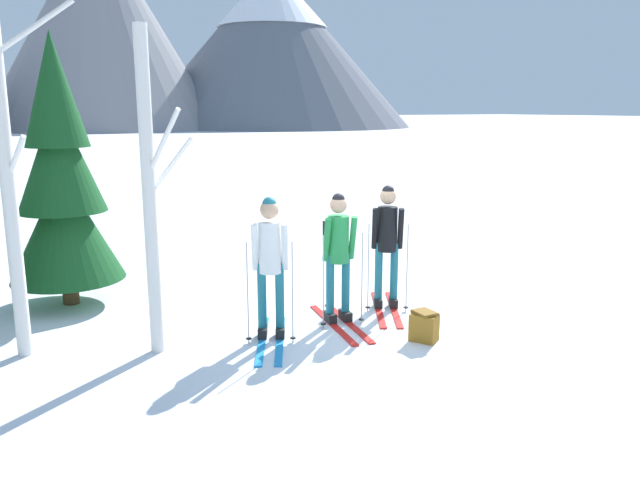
% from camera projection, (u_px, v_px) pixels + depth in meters
% --- Properties ---
extents(ground_plane, '(400.00, 400.00, 0.00)m').
position_uv_depth(ground_plane, '(339.00, 318.00, 8.60)').
color(ground_plane, white).
extents(skier_in_white, '(1.02, 1.61, 1.78)m').
position_uv_depth(skier_in_white, '(270.00, 259.00, 7.65)').
color(skier_in_white, '#1E84D1').
rests_on(skier_in_white, ground).
extents(skier_in_green, '(0.61, 1.67, 1.74)m').
position_uv_depth(skier_in_green, '(338.00, 250.00, 8.24)').
color(skier_in_green, red).
rests_on(skier_in_green, ground).
extents(skier_in_black, '(1.06, 1.57, 1.77)m').
position_uv_depth(skier_in_black, '(387.00, 239.00, 8.84)').
color(skier_in_black, red).
rests_on(skier_in_black, ground).
extents(pine_tree_mid, '(1.60, 1.60, 3.86)m').
position_uv_depth(pine_tree_mid, '(61.00, 184.00, 8.87)').
color(pine_tree_mid, '#51381E').
rests_on(pine_tree_mid, ground).
extents(birch_tree_tall, '(1.23, 0.62, 4.40)m').
position_uv_depth(birch_tree_tall, '(7.00, 160.00, 6.85)').
color(birch_tree_tall, silver).
rests_on(birch_tree_tall, ground).
extents(birch_tree_slender, '(0.79, 1.16, 3.71)m').
position_uv_depth(birch_tree_slender, '(150.00, 193.00, 7.04)').
color(birch_tree_slender, silver).
rests_on(birch_tree_slender, ground).
extents(backpack_on_snow_front, '(0.37, 0.40, 0.38)m').
position_uv_depth(backpack_on_snow_front, '(424.00, 326.00, 7.72)').
color(backpack_on_snow_front, '#99661E').
rests_on(backpack_on_snow_front, ground).
extents(mountain_ridge_distant, '(111.52, 45.28, 26.44)m').
position_uv_depth(mountain_ridge_distant, '(61.00, 35.00, 75.80)').
color(mountain_ridge_distant, slate).
rests_on(mountain_ridge_distant, ground).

